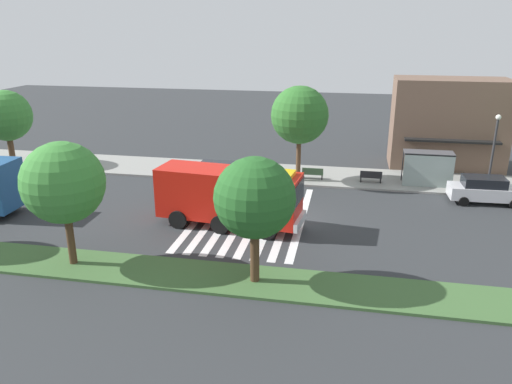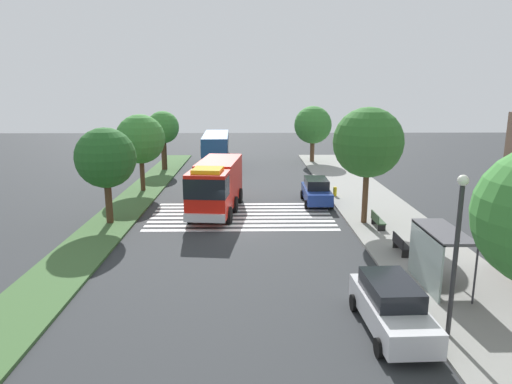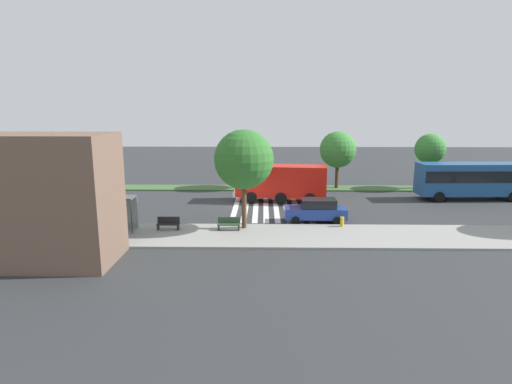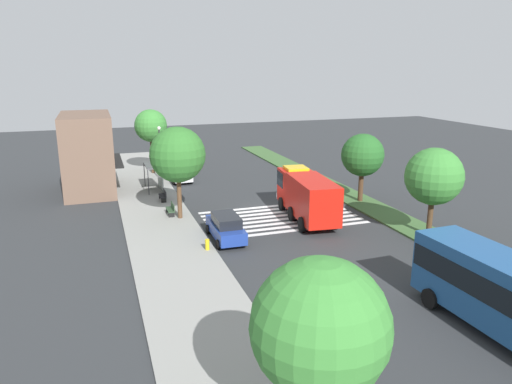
{
  "view_description": "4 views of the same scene",
  "coord_description": "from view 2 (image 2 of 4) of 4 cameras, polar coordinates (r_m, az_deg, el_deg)",
  "views": [
    {
      "loc": [
        3.23,
        -28.16,
        11.43
      ],
      "look_at": [
        -2.48,
        1.07,
        1.27
      ],
      "focal_mm": 34.69,
      "sensor_mm": 36.0,
      "label": 1
    },
    {
      "loc": [
        27.02,
        0.51,
        8.35
      ],
      "look_at": [
        -3.02,
        0.97,
        1.53
      ],
      "focal_mm": 32.42,
      "sensor_mm": 36.0,
      "label": 2
    },
    {
      "loc": [
        -1.9,
        36.54,
        8.6
      ],
      "look_at": [
        -1.28,
        1.7,
        1.6
      ],
      "focal_mm": 28.94,
      "sensor_mm": 36.0,
      "label": 3
    },
    {
      "loc": [
        -35.91,
        13.38,
        11.6
      ],
      "look_at": [
        -0.66,
        1.46,
        1.72
      ],
      "focal_mm": 33.45,
      "sensor_mm": 36.0,
      "label": 4
    }
  ],
  "objects": [
    {
      "name": "fire_truck",
      "position": [
        31.05,
        -4.99,
        0.91
      ],
      "size": [
        8.81,
        3.45,
        3.57
      ],
      "rotation": [
        0.0,
        0.0,
        -0.1
      ],
      "color": "red",
      "rests_on": "ground_plane"
    },
    {
      "name": "sidewalk_tree_far_west",
      "position": [
        52.45,
        7.03,
        8.2
      ],
      "size": [
        4.17,
        4.17,
        6.21
      ],
      "color": "#513823",
      "rests_on": "sidewalk"
    },
    {
      "name": "transit_bus",
      "position": [
        49.47,
        -4.95,
        5.48
      ],
      "size": [
        10.18,
        3.13,
        3.54
      ],
      "rotation": [
        0.0,
        0.0,
        3.18
      ],
      "color": "navy",
      "rests_on": "ground_plane"
    },
    {
      "name": "bench_near_shelter",
      "position": [
        24.67,
        17.41,
        -6.16
      ],
      "size": [
        1.6,
        0.5,
        0.9
      ],
      "color": "black",
      "rests_on": "sidewalk"
    },
    {
      "name": "bus_stop_shelter",
      "position": [
        20.72,
        21.08,
        -6.29
      ],
      "size": [
        3.5,
        1.4,
        2.46
      ],
      "color": "#4C4C51",
      "rests_on": "sidewalk"
    },
    {
      "name": "crosswalk",
      "position": [
        30.77,
        -1.79,
        -2.96
      ],
      "size": [
        6.75,
        11.98,
        0.01
      ],
      "color": "silver",
      "rests_on": "ground_plane"
    },
    {
      "name": "parked_car_mid",
      "position": [
        17.21,
        16.35,
        -13.34
      ],
      "size": [
        4.82,
        2.14,
        1.81
      ],
      "rotation": [
        0.0,
        0.0,
        0.03
      ],
      "color": "silver",
      "rests_on": "ground_plane"
    },
    {
      "name": "median_tree_west",
      "position": [
        38.18,
        -14.07,
        6.34
      ],
      "size": [
        3.92,
        3.92,
        6.15
      ],
      "color": "#47301E",
      "rests_on": "median_strip"
    },
    {
      "name": "median_strip",
      "position": [
        29.56,
        -17.93,
        -4.13
      ],
      "size": [
        60.0,
        3.0,
        0.14
      ],
      "primitive_type": "cube",
      "color": "#3D6033",
      "rests_on": "ground_plane"
    },
    {
      "name": "ground_plane",
      "position": [
        28.28,
        -1.87,
        -4.4
      ],
      "size": [
        120.0,
        120.0,
        0.0
      ],
      "primitive_type": "plane",
      "color": "#2D3033"
    },
    {
      "name": "fire_hydrant",
      "position": [
        36.23,
        9.72,
        0.07
      ],
      "size": [
        0.28,
        0.28,
        0.7
      ],
      "primitive_type": "cylinder",
      "color": "gold",
      "rests_on": "sidewalk"
    },
    {
      "name": "parked_car_west",
      "position": [
        34.2,
        7.46,
        0.14
      ],
      "size": [
        4.76,
        2.07,
        1.82
      ],
      "rotation": [
        0.0,
        0.0,
        -0.02
      ],
      "color": "navy",
      "rests_on": "ground_plane"
    },
    {
      "name": "sidewalk_tree_west",
      "position": [
        28.63,
        13.65,
        5.93
      ],
      "size": [
        4.22,
        4.22,
        7.1
      ],
      "color": "#513823",
      "rests_on": "sidewalk"
    },
    {
      "name": "bench_west_of_shelter",
      "position": [
        28.63,
        14.74,
        -3.38
      ],
      "size": [
        1.6,
        0.5,
        0.9
      ],
      "color": "#2D472D",
      "rests_on": "sidewalk"
    },
    {
      "name": "median_tree_center",
      "position": [
        29.37,
        -18.06,
        3.99
      ],
      "size": [
        3.65,
        3.65,
        5.89
      ],
      "color": "#47301E",
      "rests_on": "median_strip"
    },
    {
      "name": "sidewalk",
      "position": [
        29.6,
        16.53,
        -4.01
      ],
      "size": [
        60.0,
        5.34,
        0.14
      ],
      "primitive_type": "cube",
      "color": "gray",
      "rests_on": "ground_plane"
    },
    {
      "name": "median_tree_far_west",
      "position": [
        47.84,
        -11.41,
        7.75
      ],
      "size": [
        3.24,
        3.24,
        5.92
      ],
      "color": "#47301E",
      "rests_on": "median_strip"
    },
    {
      "name": "street_lamp",
      "position": [
        16.42,
        23.54,
        -5.69
      ],
      "size": [
        0.36,
        0.36,
        5.53
      ],
      "color": "#2D2D30",
      "rests_on": "sidewalk"
    }
  ]
}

